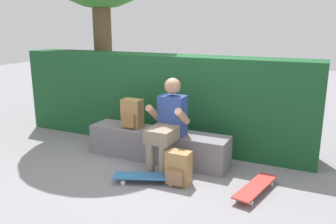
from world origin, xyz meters
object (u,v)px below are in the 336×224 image
person_skater (168,122)px  bench_main (158,145)px  backpack_on_bench (132,114)px  skateboard_near_person (147,177)px  skateboard_beside_bench (256,187)px  backpack_on_ground (178,168)px

person_skater → bench_main: bearing=141.3°
backpack_on_bench → skateboard_near_person: bearing=-48.1°
bench_main → person_skater: person_skater is taller
skateboard_beside_bench → backpack_on_bench: (-1.84, 0.41, 0.54)m
skateboard_beside_bench → backpack_on_ground: 0.90m
bench_main → skateboard_beside_bench: (1.44, -0.42, -0.14)m
person_skater → backpack_on_ground: bearing=-49.5°
person_skater → backpack_on_ground: 0.65m
bench_main → skateboard_near_person: (0.22, -0.70, -0.14)m
skateboard_beside_bench → skateboard_near_person: bearing=-167.1°
skateboard_near_person → skateboard_beside_bench: same height
skateboard_near_person → skateboard_beside_bench: size_ratio=0.99×
skateboard_beside_bench → backpack_on_ground: bearing=-170.1°
skateboard_beside_bench → backpack_on_bench: backpack_on_bench is taller
bench_main → skateboard_near_person: bearing=-72.3°
skateboard_near_person → skateboard_beside_bench: 1.25m
bench_main → backpack_on_bench: bearing=-178.6°
person_skater → skateboard_near_person: size_ratio=1.44×
bench_main → backpack_on_bench: (-0.39, -0.01, 0.41)m
bench_main → skateboard_beside_bench: size_ratio=2.42×
person_skater → skateboard_near_person: (-0.03, -0.49, -0.55)m
person_skater → skateboard_near_person: bearing=-93.8°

